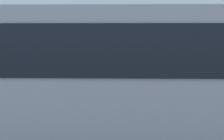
% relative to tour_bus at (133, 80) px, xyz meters
% --- Properties ---
extents(ground_plane, '(80.00, 80.00, 0.00)m').
position_rel_tour_bus_xyz_m(ground_plane, '(-1.37, -5.22, -1.64)').
color(ground_plane, '#424247').
extents(tour_bus, '(9.98, 2.71, 3.25)m').
position_rel_tour_bus_xyz_m(tour_bus, '(0.00, 0.00, 0.00)').
color(tour_bus, '#B7BABF').
rests_on(tour_bus, ground_plane).
extents(spectator_far_left, '(0.58, 0.37, 1.71)m').
position_rel_tour_bus_xyz_m(spectator_far_left, '(-1.22, -2.73, -0.63)').
color(spectator_far_left, black).
rests_on(spectator_far_left, ground_plane).
extents(spectator_left, '(0.57, 0.33, 1.80)m').
position_rel_tour_bus_xyz_m(spectator_left, '(0.13, -3.02, -0.57)').
color(spectator_left, '#473823').
rests_on(spectator_left, ground_plane).
extents(spectator_centre, '(0.58, 0.34, 1.77)m').
position_rel_tour_bus_xyz_m(spectator_centre, '(1.33, -2.98, -0.59)').
color(spectator_centre, black).
rests_on(spectator_centre, ground_plane).
extents(parked_motorcycle_silver, '(2.05, 0.58, 0.99)m').
position_rel_tour_bus_xyz_m(parked_motorcycle_silver, '(0.15, -2.16, -1.16)').
color(parked_motorcycle_silver, black).
rests_on(parked_motorcycle_silver, ground_plane).
extents(stunt_motorcycle, '(2.05, 0.58, 1.23)m').
position_rel_tour_bus_xyz_m(stunt_motorcycle, '(2.32, -8.65, -1.03)').
color(stunt_motorcycle, black).
rests_on(stunt_motorcycle, ground_plane).
extents(traffic_cone, '(0.34, 0.34, 0.63)m').
position_rel_tour_bus_xyz_m(traffic_cone, '(-0.70, -7.35, -1.34)').
color(traffic_cone, orange).
rests_on(traffic_cone, ground_plane).
extents(bay_line_a, '(0.26, 4.49, 0.01)m').
position_rel_tour_bus_xyz_m(bay_line_a, '(-3.53, -6.53, -1.64)').
color(bay_line_a, white).
rests_on(bay_line_a, ground_plane).
extents(bay_line_b, '(0.26, 4.50, 0.01)m').
position_rel_tour_bus_xyz_m(bay_line_b, '(-0.77, -6.53, -1.64)').
color(bay_line_b, white).
rests_on(bay_line_b, ground_plane).
extents(bay_line_c, '(0.24, 3.72, 0.01)m').
position_rel_tour_bus_xyz_m(bay_line_c, '(1.98, -6.53, -1.64)').
color(bay_line_c, white).
rests_on(bay_line_c, ground_plane).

